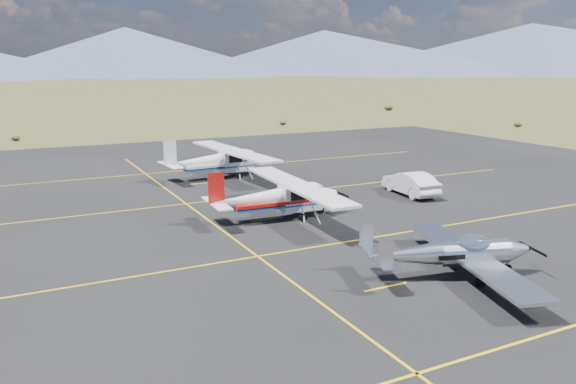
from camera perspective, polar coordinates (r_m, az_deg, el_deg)
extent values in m
plane|color=#383D1C|center=(26.67, 10.63, -5.82)|extent=(1600.00, 1600.00, 0.00)
cube|color=black|center=(32.25, 3.09, -2.35)|extent=(72.00, 72.00, 0.02)
cube|color=silver|center=(24.10, 18.04, -6.29)|extent=(4.18, 9.51, 0.13)
ellipsoid|color=#99BFD8|center=(23.94, 18.12, -5.15)|extent=(1.94, 1.44, 0.86)
cube|color=silver|center=(22.47, 9.23, -6.40)|extent=(1.61, 3.24, 0.06)
cube|color=silver|center=(21.24, 9.90, -6.22)|extent=(0.57, 0.23, 1.05)
cube|color=silver|center=(23.32, 7.97, -4.42)|extent=(0.57, 0.23, 1.05)
cylinder|color=black|center=(25.11, 21.37, -7.24)|extent=(0.37, 0.19, 0.36)
cylinder|color=black|center=(23.15, 18.95, -8.64)|extent=(0.44, 0.23, 0.42)
cylinder|color=black|center=(25.24, 16.19, -6.67)|extent=(0.44, 0.23, 0.42)
cube|color=silver|center=(31.68, 1.22, -0.56)|extent=(2.34, 1.30, 1.40)
cube|color=silver|center=(31.43, 0.89, 0.69)|extent=(2.15, 11.48, 0.15)
cube|color=black|center=(31.61, 1.22, -0.05)|extent=(1.72, 1.31, 0.57)
cube|color=#AE130E|center=(31.17, -1.02, -0.98)|extent=(5.24, 1.46, 0.19)
cube|color=#AE130E|center=(29.76, -7.30, 0.41)|extent=(0.88, 0.11, 1.66)
cube|color=silver|center=(29.94, -7.25, -1.14)|extent=(0.94, 3.36, 0.06)
cylinder|color=black|center=(32.48, 3.37, -1.89)|extent=(0.38, 0.12, 0.37)
cylinder|color=black|center=(30.81, 1.56, -2.60)|extent=(0.46, 0.16, 0.46)
cylinder|color=black|center=(32.72, -0.09, -1.68)|extent=(0.46, 0.16, 0.46)
cube|color=white|center=(43.52, -5.30, 3.16)|extent=(2.55, 1.47, 1.51)
cube|color=white|center=(43.31, -5.59, 4.16)|extent=(2.65, 12.39, 0.16)
cube|color=black|center=(43.47, -5.31, 3.57)|extent=(1.88, 1.46, 0.61)
cube|color=white|center=(42.94, -7.04, 2.84)|extent=(5.67, 1.72, 0.20)
cube|color=white|center=(41.38, -11.90, 3.93)|extent=(0.95, 0.15, 1.79)
cube|color=white|center=(41.52, -11.84, 2.71)|extent=(1.10, 3.63, 0.07)
cylinder|color=black|center=(44.33, -3.58, 2.09)|extent=(0.41, 0.14, 0.40)
cylinder|color=black|center=(42.51, -4.99, 1.67)|extent=(0.50, 0.18, 0.49)
cylinder|color=black|center=(44.59, -6.32, 2.16)|extent=(0.50, 0.18, 0.49)
imported|color=silver|center=(37.96, 12.33, 0.89)|extent=(2.08, 4.84, 1.55)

